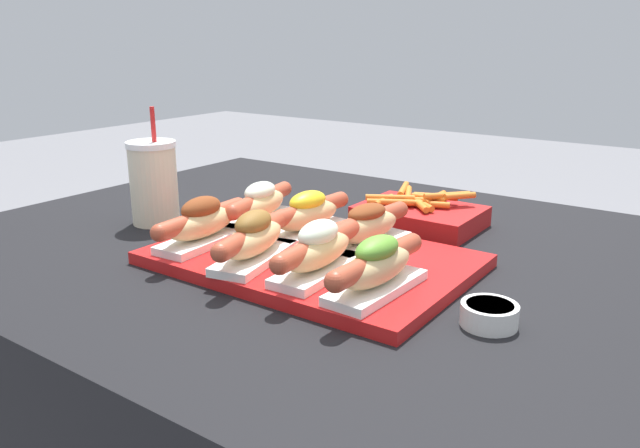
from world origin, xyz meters
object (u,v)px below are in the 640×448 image
(hot_dog_4, at_px, (260,204))
(hot_dog_1, at_px, (254,238))
(hot_dog_6, at_px, (367,227))
(sauce_bowl, at_px, (489,313))
(drink_cup, at_px, (154,182))
(hot_dog_3, at_px, (377,266))
(hot_dog_2, at_px, (318,250))
(serving_tray, at_px, (312,259))
(hot_dog_5, at_px, (308,214))
(fries_basket, at_px, (420,214))
(hot_dog_0, at_px, (202,222))

(hot_dog_4, bearing_deg, hot_dog_1, -52.25)
(hot_dog_6, relative_size, sauce_bowl, 2.98)
(hot_dog_6, distance_m, drink_cup, 0.41)
(hot_dog_3, distance_m, drink_cup, 0.51)
(hot_dog_2, relative_size, sauce_bowl, 2.99)
(serving_tray, bearing_deg, drink_cup, 177.76)
(hot_dog_5, bearing_deg, hot_dog_3, -33.61)
(hot_dog_3, xyz_separation_m, hot_dog_6, (-0.10, 0.14, -0.00))
(hot_dog_6, xyz_separation_m, sauce_bowl, (0.23, -0.11, -0.04))
(hot_dog_2, distance_m, fries_basket, 0.33)
(hot_dog_0, xyz_separation_m, hot_dog_3, (0.31, -0.01, -0.00))
(hot_dog_6, distance_m, sauce_bowl, 0.26)
(hot_dog_5, height_order, hot_dog_6, hot_dog_5)
(hot_dog_0, xyz_separation_m, fries_basket, (0.20, 0.33, -0.03))
(hot_dog_0, height_order, hot_dog_1, same)
(hot_dog_4, bearing_deg, hot_dog_0, -90.19)
(hot_dog_4, relative_size, drink_cup, 0.95)
(sauce_bowl, height_order, fries_basket, fries_basket)
(hot_dog_5, bearing_deg, sauce_bowl, -17.84)
(sauce_bowl, bearing_deg, hot_dog_3, -168.91)
(hot_dog_6, bearing_deg, hot_dog_0, -148.72)
(hot_dog_1, xyz_separation_m, hot_dog_4, (-0.11, 0.15, -0.00))
(hot_dog_4, relative_size, sauce_bowl, 2.95)
(hot_dog_6, xyz_separation_m, fries_basket, (-0.01, 0.20, -0.03))
(sauce_bowl, bearing_deg, serving_tray, 171.54)
(hot_dog_3, relative_size, hot_dog_6, 1.00)
(fries_basket, bearing_deg, serving_tray, -98.07)
(hot_dog_6, bearing_deg, sauce_bowl, -25.33)
(serving_tray, bearing_deg, hot_dog_0, -159.29)
(serving_tray, bearing_deg, hot_dog_2, -48.24)
(serving_tray, distance_m, hot_dog_1, 0.10)
(serving_tray, bearing_deg, fries_basket, 81.93)
(hot_dog_1, bearing_deg, sauce_bowl, 5.52)
(fries_basket, bearing_deg, sauce_bowl, -51.88)
(hot_dog_0, bearing_deg, serving_tray, 20.71)
(hot_dog_2, xyz_separation_m, hot_dog_3, (0.09, -0.01, -0.00))
(drink_cup, bearing_deg, fries_basket, 33.10)
(hot_dog_1, bearing_deg, drink_cup, 164.12)
(serving_tray, height_order, hot_dog_2, hot_dog_2)
(hot_dog_5, bearing_deg, hot_dog_0, -129.01)
(hot_dog_5, distance_m, sauce_bowl, 0.36)
(sauce_bowl, bearing_deg, hot_dog_2, -174.99)
(hot_dog_6, bearing_deg, hot_dog_5, -179.76)
(serving_tray, height_order, hot_dog_6, hot_dog_6)
(hot_dog_1, relative_size, hot_dog_5, 0.98)
(hot_dog_0, relative_size, sauce_bowl, 2.99)
(hot_dog_4, height_order, fries_basket, hot_dog_4)
(hot_dog_2, xyz_separation_m, drink_cup, (-0.41, 0.08, 0.02))
(hot_dog_1, xyz_separation_m, fries_basket, (0.08, 0.34, -0.03))
(hot_dog_0, height_order, hot_dog_3, hot_dog_0)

